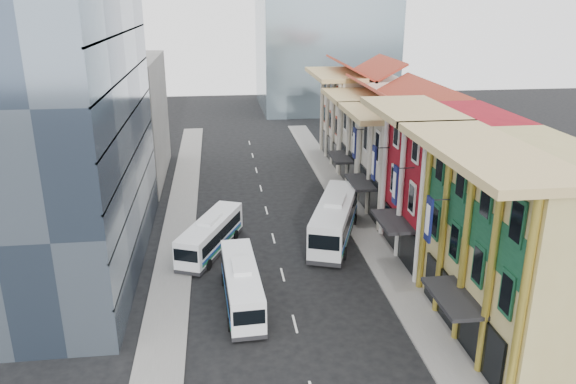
{
  "coord_description": "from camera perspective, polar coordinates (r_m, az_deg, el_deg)",
  "views": [
    {
      "loc": [
        -4.49,
        -23.8,
        20.43
      ],
      "look_at": [
        1.4,
        22.66,
        4.1
      ],
      "focal_mm": 35.0,
      "sensor_mm": 36.0,
      "label": 1
    }
  ],
  "objects": [
    {
      "name": "shophouse_cream_near",
      "position": [
        55.77,
        12.46,
        2.7
      ],
      "size": [
        8.0,
        9.0,
        10.0
      ],
      "primitive_type": "cube",
      "color": "beige",
      "rests_on": "ground"
    },
    {
      "name": "sidewalk_right",
      "position": [
        51.78,
        7.93,
        -4.12
      ],
      "size": [
        3.0,
        90.0,
        0.15
      ],
      "primitive_type": "cube",
      "color": "slate",
      "rests_on": "ground"
    },
    {
      "name": "office_block_far",
      "position": [
        68.14,
        -16.93,
        7.03
      ],
      "size": [
        10.0,
        18.0,
        14.0
      ],
      "primitive_type": "cube",
      "color": "gray",
      "rests_on": "ground"
    },
    {
      "name": "shophouse_red",
      "position": [
        47.06,
        16.3,
        0.57
      ],
      "size": [
        8.0,
        10.0,
        12.0
      ],
      "primitive_type": "cube",
      "color": "maroon",
      "rests_on": "ground"
    },
    {
      "name": "shophouse_tan",
      "position": [
        37.15,
        23.45,
        -5.33
      ],
      "size": [
        8.0,
        14.0,
        12.0
      ],
      "primitive_type": "cube",
      "color": "tan",
      "rests_on": "ground"
    },
    {
      "name": "shophouse_cream_far",
      "position": [
        73.74,
        7.51,
        7.38
      ],
      "size": [
        8.0,
        12.0,
        11.0
      ],
      "primitive_type": "cube",
      "color": "beige",
      "rests_on": "ground"
    },
    {
      "name": "bus_left_far",
      "position": [
        47.65,
        -7.87,
        -4.31
      ],
      "size": [
        5.82,
        9.84,
        3.11
      ],
      "primitive_type": null,
      "rotation": [
        0.0,
        0.0,
        -0.39
      ],
      "color": "white",
      "rests_on": "ground"
    },
    {
      "name": "bus_right",
      "position": [
        49.64,
        4.78,
        -2.69
      ],
      "size": [
        6.84,
        12.47,
        3.92
      ],
      "primitive_type": null,
      "rotation": [
        0.0,
        0.0,
        -0.35
      ],
      "color": "silver",
      "rests_on": "ground"
    },
    {
      "name": "sidewalk_left",
      "position": [
        50.28,
        -11.21,
        -5.05
      ],
      "size": [
        3.0,
        90.0,
        0.15
      ],
      "primitive_type": "cube",
      "color": "slate",
      "rests_on": "ground"
    },
    {
      "name": "shophouse_cream_mid",
      "position": [
        64.01,
        9.83,
        4.99
      ],
      "size": [
        8.0,
        9.0,
        10.0
      ],
      "primitive_type": "cube",
      "color": "beige",
      "rests_on": "ground"
    },
    {
      "name": "bus_left_near",
      "position": [
        39.6,
        -4.73,
        -9.29
      ],
      "size": [
        2.77,
        9.89,
        3.14
      ],
      "primitive_type": null,
      "rotation": [
        0.0,
        0.0,
        0.05
      ],
      "color": "white",
      "rests_on": "ground"
    },
    {
      "name": "office_tower",
      "position": [
        44.92,
        -23.77,
        10.69
      ],
      "size": [
        12.0,
        26.0,
        30.0
      ],
      "primitive_type": "cube",
      "color": "#3D4C61",
      "rests_on": "ground"
    }
  ]
}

